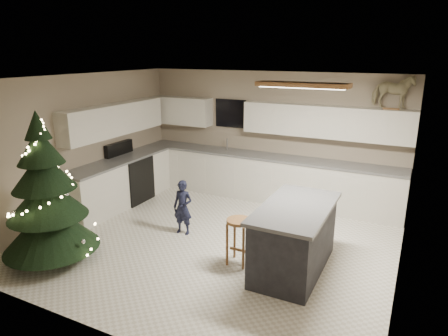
{
  "coord_description": "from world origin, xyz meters",
  "views": [
    {
      "loc": [
        2.79,
        -5.23,
        2.97
      ],
      "look_at": [
        0.0,
        0.35,
        1.15
      ],
      "focal_mm": 32.0,
      "sensor_mm": 36.0,
      "label": 1
    }
  ],
  "objects": [
    {
      "name": "island",
      "position": [
        1.4,
        -0.26,
        0.48
      ],
      "size": [
        0.9,
        1.7,
        0.95
      ],
      "color": "black",
      "rests_on": "ground_plane"
    },
    {
      "name": "toddler",
      "position": [
        -0.61,
        0.03,
        0.47
      ],
      "size": [
        0.35,
        0.25,
        0.93
      ],
      "primitive_type": "imported",
      "rotation": [
        0.0,
        0.0,
        0.07
      ],
      "color": "black",
      "rests_on": "ground_plane"
    },
    {
      "name": "room_shell",
      "position": [
        0.02,
        0.0,
        1.75
      ],
      "size": [
        5.52,
        5.02,
        2.61
      ],
      "color": "gray",
      "rests_on": "ground_plane"
    },
    {
      "name": "cabinetry",
      "position": [
        -0.91,
        1.65,
        0.76
      ],
      "size": [
        5.5,
        3.2,
        2.0
      ],
      "color": "silver",
      "rests_on": "ground_plane"
    },
    {
      "name": "rocking_horse",
      "position": [
        2.28,
        2.32,
        2.31
      ],
      "size": [
        0.71,
        0.37,
        0.6
      ],
      "rotation": [
        0.0,
        0.0,
        1.65
      ],
      "color": "#956035",
      "rests_on": "cabinetry"
    },
    {
      "name": "christmas_tree",
      "position": [
        -1.85,
        -1.6,
        0.91
      ],
      "size": [
        1.39,
        1.35,
        2.23
      ],
      "rotation": [
        0.0,
        0.0,
        0.44
      ],
      "color": "#3F2816",
      "rests_on": "ground_plane"
    },
    {
      "name": "bar_stool",
      "position": [
        0.65,
        -0.47,
        0.52
      ],
      "size": [
        0.36,
        0.36,
        0.69
      ],
      "rotation": [
        0.0,
        0.0,
        0.36
      ],
      "color": "#956035",
      "rests_on": "ground_plane"
    },
    {
      "name": "ground_plane",
      "position": [
        0.0,
        0.0,
        0.0
      ],
      "size": [
        5.5,
        5.5,
        0.0
      ],
      "primitive_type": "plane",
      "color": "silver"
    }
  ]
}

